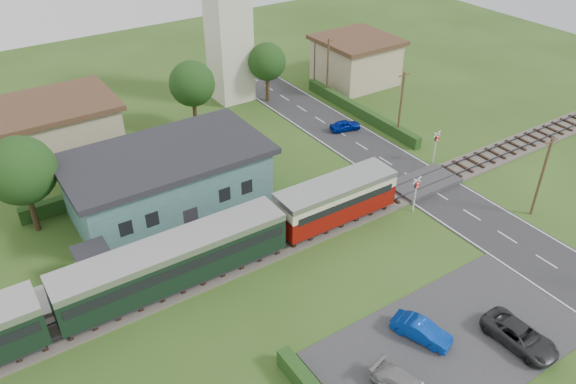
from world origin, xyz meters
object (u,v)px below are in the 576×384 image
house_east (356,60)px  pedestrian_near (296,200)px  house_west (59,129)px  car_on_road (345,125)px  equipment_hut (94,264)px  train (129,279)px  station_building (168,180)px  church_tower (227,9)px  pedestrian_far (117,262)px  crossing_signal_far (436,142)px  car_park_dark (520,336)px  car_park_blue (421,330)px  crossing_signal_near (416,189)px

house_east → pedestrian_near: size_ratio=5.67×
house_west → car_on_road: (25.77, -10.84, -2.20)m
equipment_hut → train: (1.35, -3.20, 0.43)m
pedestrian_near → house_east: bearing=-146.6°
station_building → train: bearing=-126.5°
house_west → car_on_road: size_ratio=3.37×
church_tower → pedestrian_far: 32.57m
car_on_road → pedestrian_far: size_ratio=2.15×
equipment_hut → crossing_signal_far: 31.61m
house_west → house_east: bearing=-1.6°
house_west → car_park_dark: bearing=-66.9°
station_building → pedestrian_far: size_ratio=10.70×
car_on_road → church_tower: bearing=35.4°
house_east → station_building: bearing=-156.6°
car_park_dark → car_park_blue: bearing=139.5°
house_west → car_park_dark: (16.78, -39.31, -2.06)m
church_tower → pedestrian_near: 25.85m
crossing_signal_far → house_east: bearing=71.9°
church_tower → car_park_blue: church_tower is taller
car_park_blue → church_tower: bearing=58.2°
pedestrian_far → pedestrian_near: bearing=-80.8°
equipment_hut → car_park_blue: equipment_hut is taller
car_on_road → car_park_dark: bearing=175.2°
car_on_road → car_park_blue: 28.35m
church_tower → pedestrian_far: size_ratio=11.77×
crossing_signal_near → car_on_road: 15.29m
church_tower → car_on_road: church_tower is taller
house_east → crossing_signal_far: size_ratio=2.69×
car_park_blue → equipment_hut: bearing=113.3°
train → crossing_signal_near: train is taller
church_tower → crossing_signal_far: church_tower is taller
train → equipment_hut: bearing=112.9°
pedestrian_near → train: bearing=2.3°
house_west → crossing_signal_far: 35.26m
train → house_west: bearing=85.9°
train → car_on_road: train is taller
church_tower → crossing_signal_far: size_ratio=5.37×
pedestrian_near → car_park_dark: bearing=92.5°
car_park_dark → pedestrian_near: 19.38m
equipment_hut → car_park_blue: bearing=-46.4°
pedestrian_near → house_west: bearing=-65.0°
car_on_road → pedestrian_near: bearing=139.6°
pedestrian_near → pedestrian_far: 14.73m
station_building → house_east: bearing=23.4°
equipment_hut → crossing_signal_far: (31.60, -0.81, 0.39)m
crossing_signal_far → crossing_signal_near: bearing=-146.3°
house_east → car_park_dark: 42.48m
equipment_hut → car_on_road: 30.16m
house_west → pedestrian_near: bearing=-56.9°
house_east → car_park_blue: house_east is taller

